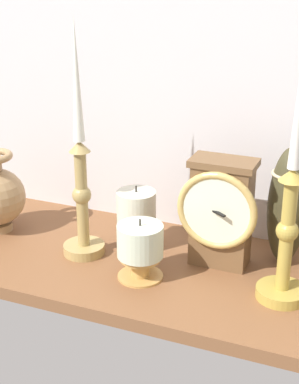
{
  "coord_description": "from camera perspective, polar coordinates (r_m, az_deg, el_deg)",
  "views": [
    {
      "loc": [
        37.88,
        -90.45,
        53.75
      ],
      "look_at": [
        0.41,
        0.0,
        14.0
      ],
      "focal_mm": 56.27,
      "sensor_mm": 36.0,
      "label": 1
    }
  ],
  "objects": [
    {
      "name": "back_wall",
      "position": [
        1.17,
        3.34,
        11.62
      ],
      "size": [
        120.0,
        2.0,
        65.0
      ],
      "primitive_type": "cube",
      "color": "silver",
      "rests_on": "ground_plane"
    },
    {
      "name": "candlestick_tall_center",
      "position": [
        0.97,
        12.98,
        -3.03
      ],
      "size": [
        8.49,
        8.49,
        43.98
      ],
      "color": "#B0963E",
      "rests_on": "ground_plane"
    },
    {
      "name": "candlestick_tall_left",
      "position": [
        1.1,
        -6.51,
        1.09
      ],
      "size": [
        7.85,
        7.85,
        43.78
      ],
      "color": "#A78D52",
      "rests_on": "ground_plane"
    },
    {
      "name": "ground_plane",
      "position": [
        1.12,
        -0.2,
        -7.17
      ],
      "size": [
        100.0,
        36.0,
        2.4
      ],
      "primitive_type": "cube",
      "color": "brown"
    },
    {
      "name": "mantel_clock",
      "position": [
        1.07,
        6.74,
        -1.87
      ],
      "size": [
        14.39,
        8.52,
        20.04
      ],
      "color": "brown",
      "rests_on": "ground_plane"
    },
    {
      "name": "pillar_candle_front",
      "position": [
        1.04,
        -0.89,
        -5.29
      ],
      "size": [
        8.06,
        8.06,
        11.19
      ],
      "color": "tan",
      "rests_on": "ground_plane"
    },
    {
      "name": "pillar_candle_near_clock",
      "position": [
        1.14,
        -1.26,
        -2.18
      ],
      "size": [
        7.48,
        7.48,
        12.8
      ],
      "color": "#9E7F47",
      "rests_on": "ground_plane"
    },
    {
      "name": "tall_ceramic_vase",
      "position": [
        1.1,
        12.96,
        -1.29
      ],
      "size": [
        7.14,
        7.14,
        22.24
      ],
      "color": "#3C3721",
      "rests_on": "ground_plane"
    }
  ]
}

